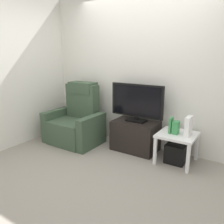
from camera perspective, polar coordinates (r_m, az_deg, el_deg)
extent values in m
plane|color=gray|center=(3.35, -1.28, -14.10)|extent=(6.40, 6.40, 0.00)
cube|color=silver|center=(3.94, 8.05, 9.96)|extent=(6.40, 0.06, 2.60)
cube|color=silver|center=(4.30, -22.87, 9.36)|extent=(0.06, 4.48, 2.60)
cube|color=black|center=(3.89, 5.81, -5.88)|extent=(0.74, 0.47, 0.50)
cube|color=black|center=(3.67, 4.22, -5.45)|extent=(0.68, 0.02, 0.02)
cube|color=black|center=(3.70, 4.61, -4.72)|extent=(0.34, 0.11, 0.04)
cube|color=black|center=(3.83, 6.05, -2.06)|extent=(0.32, 0.20, 0.03)
cube|color=black|center=(3.82, 6.06, -1.48)|extent=(0.06, 0.04, 0.05)
cube|color=black|center=(3.75, 6.18, 2.84)|extent=(0.91, 0.05, 0.54)
cube|color=black|center=(3.72, 6.00, 2.77)|extent=(0.84, 0.01, 0.48)
cube|color=#384C38|center=(4.27, -9.47, -4.73)|extent=(0.70, 0.72, 0.42)
cube|color=#384C38|center=(4.33, -7.35, 2.75)|extent=(0.64, 0.20, 0.62)
cube|color=#384C38|center=(4.30, -7.28, 6.06)|extent=(0.50, 0.26, 0.20)
cube|color=#384C38|center=(4.53, -13.44, -2.88)|extent=(0.14, 0.68, 0.56)
cube|color=#384C38|center=(3.99, -5.02, -4.91)|extent=(0.14, 0.68, 0.56)
cube|color=white|center=(3.52, 15.94, -5.46)|extent=(0.54, 0.54, 0.04)
cube|color=white|center=(3.46, 10.67, -9.50)|extent=(0.04, 0.04, 0.42)
cube|color=white|center=(3.33, 18.38, -11.01)|extent=(0.04, 0.04, 0.42)
cube|color=white|center=(3.87, 13.40, -7.00)|extent=(0.04, 0.04, 0.42)
cube|color=white|center=(3.76, 20.29, -8.20)|extent=(0.04, 0.04, 0.42)
cube|color=black|center=(3.62, 15.62, -9.81)|extent=(0.29, 0.29, 0.29)
cube|color=#388C4C|center=(3.48, 14.42, -3.20)|extent=(0.03, 0.12, 0.23)
cube|color=#388C4C|center=(3.47, 15.24, -3.71)|extent=(0.05, 0.11, 0.19)
cube|color=#388C4C|center=(3.46, 15.89, -3.79)|extent=(0.04, 0.12, 0.19)
cube|color=white|center=(3.44, 18.47, -3.34)|extent=(0.07, 0.20, 0.28)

